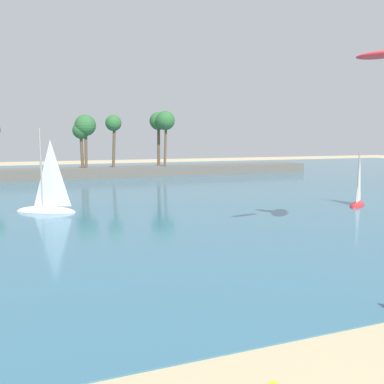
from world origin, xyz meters
name	(u,v)px	position (x,y,z in m)	size (l,w,h in m)	color
sea	(59,186)	(0.00, 59.24, 0.03)	(220.00, 103.40, 0.06)	#386B84
palm_headland	(51,162)	(-0.41, 70.88, 2.92)	(97.62, 6.19, 13.05)	#605B54
sailboat_near_shore	(47,204)	(-2.43, 37.14, 0.82)	(5.92, 4.29, 8.40)	white
sailboat_toward_headland	(358,200)	(27.46, 29.56, 0.60)	(4.02, 3.46, 5.95)	red
kite_aloft_high_over_bay	(382,55)	(18.11, 18.07, 12.37)	(3.34, 1.14, 0.47)	red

